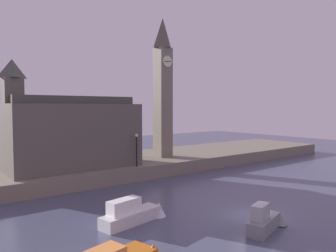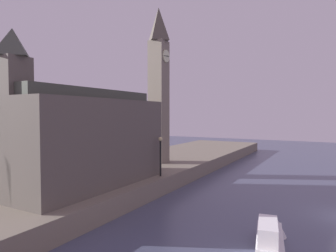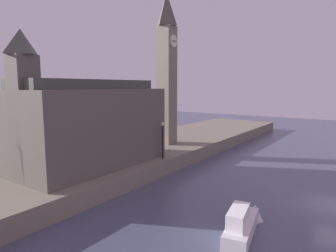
% 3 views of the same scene
% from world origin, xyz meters
% --- Properties ---
extents(ground_plane, '(120.00, 120.00, 0.00)m').
position_xyz_m(ground_plane, '(0.00, 0.00, 0.00)').
color(ground_plane, '#474C66').
extents(far_embankment, '(70.00, 12.00, 1.50)m').
position_xyz_m(far_embankment, '(0.00, 20.00, 0.75)').
color(far_embankment, slate).
rests_on(far_embankment, ground).
extents(clock_tower, '(2.00, 2.06, 17.54)m').
position_xyz_m(clock_tower, '(6.05, 18.81, 10.58)').
color(clock_tower, slate).
rests_on(clock_tower, far_embankment).
extents(parliament_hall, '(13.14, 7.00, 10.83)m').
position_xyz_m(parliament_hall, '(-6.24, 18.74, 5.16)').
color(parliament_hall, '#5B544C').
rests_on(parliament_hall, far_embankment).
extents(streetlamp, '(0.36, 0.36, 3.51)m').
position_xyz_m(streetlamp, '(-0.49, 14.73, 3.72)').
color(streetlamp, black).
rests_on(streetlamp, far_embankment).
extents(boat_ferry_white, '(5.34, 2.12, 1.87)m').
position_xyz_m(boat_ferry_white, '(-7.38, 4.06, 0.62)').
color(boat_ferry_white, silver).
rests_on(boat_ferry_white, ground).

